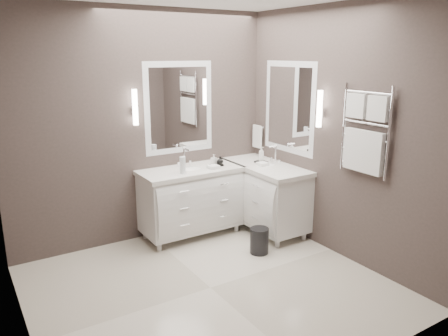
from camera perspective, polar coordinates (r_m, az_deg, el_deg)
floor at (r=4.36m, az=-1.77°, el=-15.42°), size 3.20×3.00×0.01m
wall_back at (r=5.20m, az=-10.37°, el=5.25°), size 3.20×0.01×2.70m
wall_front at (r=2.72m, az=14.33°, el=-3.71°), size 3.20×0.01×2.70m
wall_left at (r=3.38m, az=-26.15°, el=-1.17°), size 0.01×3.00×2.70m
wall_right at (r=4.86m, az=14.69°, el=4.35°), size 0.01×3.00×2.70m
vanity_back at (r=5.34m, az=-4.32°, el=-3.86°), size 1.24×0.59×0.97m
vanity_right at (r=5.53m, az=5.32°, el=-3.22°), size 0.59×1.24×0.97m
mirror_back at (r=5.33m, az=-5.88°, el=7.83°), size 0.90×0.02×1.10m
mirror_right at (r=5.39m, az=8.49°, el=7.81°), size 0.02×0.90×1.10m
sconce_back at (r=5.04m, az=-11.53°, el=7.69°), size 0.06×0.06×0.40m
sconce_right at (r=4.92m, az=12.36°, el=7.48°), size 0.06×0.06×0.40m
towel_bar_corner at (r=5.85m, az=4.37°, el=4.18°), size 0.03×0.22×0.30m
towel_ladder at (r=4.55m, az=17.90°, el=3.97°), size 0.06×0.58×0.90m
waste_bin at (r=4.99m, az=4.63°, el=-9.43°), size 0.28×0.28×0.29m
amenity_tray_back at (r=5.34m, az=-0.96°, el=0.38°), size 0.14×0.11×0.02m
amenity_tray_right at (r=5.51m, az=4.88°, el=0.78°), size 0.14×0.16×0.02m
water_bottle at (r=5.00m, az=-5.43°, el=0.36°), size 0.09×0.09×0.20m
soap_bottle_a at (r=5.33m, az=-1.35°, el=1.14°), size 0.07×0.07×0.12m
soap_bottle_b at (r=5.32m, az=-0.52°, el=1.01°), size 0.09×0.09×0.10m
soap_bottle_c at (r=5.48m, az=4.90°, el=1.82°), size 0.09×0.09×0.18m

